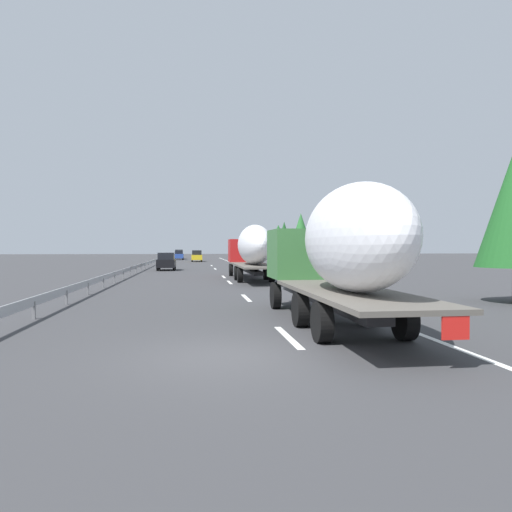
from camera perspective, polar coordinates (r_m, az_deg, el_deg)
ground_plane at (r=50.40m, az=-6.86°, el=-1.71°), size 260.00×260.00×0.00m
lane_stripe_0 at (r=12.82m, az=3.89°, el=-9.74°), size 3.20×0.20×0.01m
lane_stripe_1 at (r=22.48m, az=-1.20°, el=-5.09°), size 3.20×0.20×0.01m
lane_stripe_2 at (r=32.55m, az=-3.22°, el=-3.19°), size 3.20×0.20×0.01m
lane_stripe_3 at (r=38.72m, az=-3.94°, el=-2.52°), size 3.20×0.20×0.01m
lane_stripe_4 at (r=53.20m, az=-4.97°, el=-1.56°), size 3.20×0.20×0.01m
lane_stripe_5 at (r=63.07m, az=-5.40°, el=-1.16°), size 3.20×0.20×0.01m
edge_line_right at (r=55.73m, az=-1.27°, el=-1.44°), size 110.00×0.20×0.01m
truck_lead at (r=34.56m, az=-0.50°, el=0.93°), size 14.41×2.55×4.00m
truck_trailing at (r=14.27m, az=9.97°, el=0.87°), size 12.07×2.55×4.12m
car_blue_sedan at (r=93.79m, az=-9.30°, el=0.11°), size 4.52×1.74×1.81m
car_white_van at (r=104.37m, az=-9.29°, el=0.23°), size 4.24×1.84×1.96m
car_yellow_coupe at (r=81.12m, az=-7.19°, el=0.01°), size 4.62×1.81×1.94m
car_black_suv at (r=50.57m, az=-10.80°, el=-0.65°), size 4.17×1.88×1.87m
road_sign at (r=61.13m, az=-0.72°, el=0.89°), size 0.10×0.90×3.27m
tree_0 at (r=60.41m, az=5.45°, el=2.64°), size 3.43×3.43×6.81m
tree_1 at (r=62.80m, az=3.43°, el=2.23°), size 2.45×2.45×5.86m
tree_3 at (r=63.07m, az=2.72°, el=2.00°), size 3.25×3.25×5.46m
guardrail_median at (r=53.62m, az=-13.34°, el=-0.95°), size 94.00×0.10×0.76m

